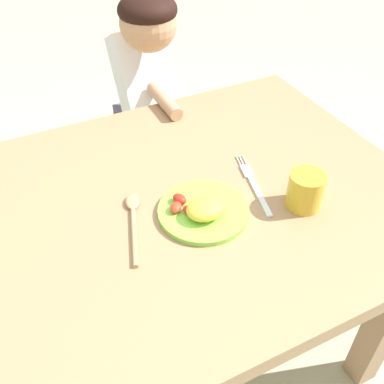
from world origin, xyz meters
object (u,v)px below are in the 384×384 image
(drinking_cup, at_px, (305,190))
(person, at_px, (146,108))
(fork, at_px, (254,184))
(spoon, at_px, (133,217))
(plate, at_px, (203,210))

(drinking_cup, relative_size, person, 0.09)
(fork, bearing_deg, spoon, 99.95)
(drinking_cup, xyz_separation_m, person, (-0.11, 0.74, -0.14))
(person, bearing_deg, plate, 80.00)
(drinking_cup, bearing_deg, plate, 162.00)
(fork, xyz_separation_m, person, (-0.05, 0.62, -0.10))
(fork, relative_size, spoon, 1.08)
(drinking_cup, bearing_deg, spoon, 160.59)
(plate, distance_m, fork, 0.17)
(fork, distance_m, person, 0.63)
(fork, xyz_separation_m, spoon, (-0.31, 0.02, 0.00))
(plate, relative_size, drinking_cup, 2.35)
(spoon, relative_size, drinking_cup, 2.47)
(fork, distance_m, spoon, 0.31)
(fork, bearing_deg, person, 17.87)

